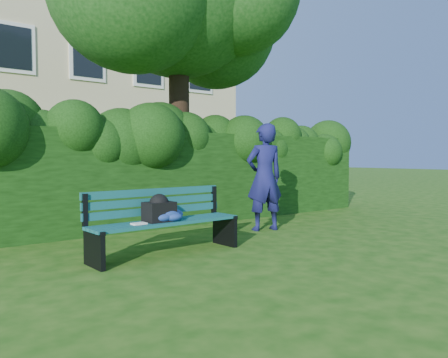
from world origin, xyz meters
TOP-DOWN VIEW (x-y plane):
  - ground at (0.00, 0.00)m, footprint 80.00×80.00m
  - apartment_building at (-0.00, 13.99)m, footprint 16.00×8.08m
  - hedge at (0.00, 2.20)m, footprint 10.00×1.00m
  - park_bench at (-1.62, -0.13)m, footprint 2.18×0.65m
  - man_reading at (0.83, 0.47)m, footprint 0.80×0.63m

SIDE VIEW (x-z plane):
  - ground at x=0.00m, z-range 0.00..0.00m
  - park_bench at x=-1.62m, z-range 0.06..0.95m
  - hedge at x=0.00m, z-range 0.00..1.80m
  - man_reading at x=0.83m, z-range 0.00..1.92m
  - apartment_building at x=0.00m, z-range 0.00..12.00m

